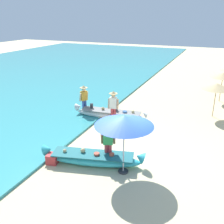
{
  "coord_description": "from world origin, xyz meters",
  "views": [
    {
      "loc": [
        2.93,
        -8.05,
        5.3
      ],
      "look_at": [
        -1.6,
        2.42,
        0.9
      ],
      "focal_mm": 40.38,
      "sensor_mm": 36.0,
      "label": 1
    }
  ],
  "objects_px": {
    "person_vendor_assistant": "(84,98)",
    "boat_white_midground": "(111,114)",
    "person_tourist_customer": "(108,141)",
    "cooler_box": "(53,159)",
    "person_vendor_hatted": "(113,105)",
    "patio_umbrella_large": "(124,121)",
    "boat_cyan_foreground": "(93,158)"
  },
  "relations": [
    {
      "from": "person_vendor_assistant",
      "to": "patio_umbrella_large",
      "type": "relative_size",
      "value": 0.76
    },
    {
      "from": "boat_cyan_foreground",
      "to": "cooler_box",
      "type": "relative_size",
      "value": 9.64
    },
    {
      "from": "boat_white_midground",
      "to": "cooler_box",
      "type": "bearing_deg",
      "value": -92.9
    },
    {
      "from": "patio_umbrella_large",
      "to": "boat_white_midground",
      "type": "bearing_deg",
      "value": 118.79
    },
    {
      "from": "cooler_box",
      "to": "person_tourist_customer",
      "type": "bearing_deg",
      "value": 14.07
    },
    {
      "from": "person_tourist_customer",
      "to": "patio_umbrella_large",
      "type": "bearing_deg",
      "value": -26.62
    },
    {
      "from": "person_vendor_hatted",
      "to": "person_tourist_customer",
      "type": "bearing_deg",
      "value": -69.8
    },
    {
      "from": "patio_umbrella_large",
      "to": "person_vendor_assistant",
      "type": "bearing_deg",
      "value": 132.27
    },
    {
      "from": "boat_cyan_foreground",
      "to": "boat_white_midground",
      "type": "distance_m",
      "value": 4.56
    },
    {
      "from": "person_vendor_hatted",
      "to": "cooler_box",
      "type": "bearing_deg",
      "value": -97.76
    },
    {
      "from": "boat_white_midground",
      "to": "person_tourist_customer",
      "type": "relative_size",
      "value": 2.63
    },
    {
      "from": "person_vendor_assistant",
      "to": "cooler_box",
      "type": "relative_size",
      "value": 4.08
    },
    {
      "from": "person_tourist_customer",
      "to": "patio_umbrella_large",
      "type": "height_order",
      "value": "patio_umbrella_large"
    },
    {
      "from": "patio_umbrella_large",
      "to": "cooler_box",
      "type": "xyz_separation_m",
      "value": [
        -2.69,
        -0.52,
        -1.82
      ]
    },
    {
      "from": "person_vendor_hatted",
      "to": "person_vendor_assistant",
      "type": "relative_size",
      "value": 1.04
    },
    {
      "from": "boat_cyan_foreground",
      "to": "patio_umbrella_large",
      "type": "bearing_deg",
      "value": -1.69
    },
    {
      "from": "person_vendor_hatted",
      "to": "patio_umbrella_large",
      "type": "relative_size",
      "value": 0.79
    },
    {
      "from": "boat_cyan_foreground",
      "to": "person_vendor_hatted",
      "type": "bearing_deg",
      "value": 102.0
    },
    {
      "from": "person_vendor_hatted",
      "to": "cooler_box",
      "type": "xyz_separation_m",
      "value": [
        -0.61,
        -4.47,
        -0.81
      ]
    },
    {
      "from": "patio_umbrella_large",
      "to": "cooler_box",
      "type": "relative_size",
      "value": 5.38
    },
    {
      "from": "boat_cyan_foreground",
      "to": "person_vendor_assistant",
      "type": "distance_m",
      "value": 5.4
    },
    {
      "from": "person_vendor_assistant",
      "to": "boat_white_midground",
      "type": "bearing_deg",
      "value": -3.7
    },
    {
      "from": "person_tourist_customer",
      "to": "patio_umbrella_large",
      "type": "relative_size",
      "value": 0.73
    },
    {
      "from": "boat_cyan_foreground",
      "to": "boat_white_midground",
      "type": "height_order",
      "value": "boat_white_midground"
    },
    {
      "from": "person_tourist_customer",
      "to": "person_vendor_hatted",
      "type": "bearing_deg",
      "value": 110.2
    },
    {
      "from": "person_vendor_hatted",
      "to": "patio_umbrella_large",
      "type": "distance_m",
      "value": 4.58
    },
    {
      "from": "person_tourist_customer",
      "to": "cooler_box",
      "type": "relative_size",
      "value": 3.92
    },
    {
      "from": "person_vendor_hatted",
      "to": "person_tourist_customer",
      "type": "distance_m",
      "value": 3.8
    },
    {
      "from": "patio_umbrella_large",
      "to": "person_vendor_hatted",
      "type": "bearing_deg",
      "value": 117.75
    },
    {
      "from": "boat_cyan_foreground",
      "to": "cooler_box",
      "type": "height_order",
      "value": "boat_cyan_foreground"
    },
    {
      "from": "person_tourist_customer",
      "to": "cooler_box",
      "type": "xyz_separation_m",
      "value": [
        -1.92,
        -0.9,
        -0.71
      ]
    },
    {
      "from": "boat_cyan_foreground",
      "to": "person_tourist_customer",
      "type": "relative_size",
      "value": 2.46
    }
  ]
}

